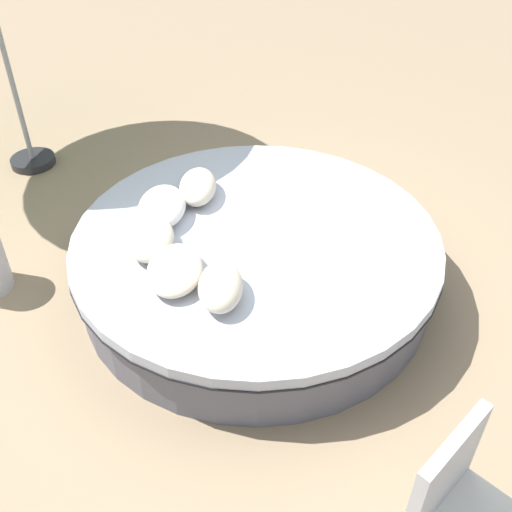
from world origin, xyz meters
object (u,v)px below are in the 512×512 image
Objects in this scene: throw_pillow_1 at (162,207)px; throw_pillow_2 at (151,239)px; throw_pillow_4 at (220,287)px; round_bed at (256,260)px; patio_chair at (461,508)px; throw_pillow_0 at (198,186)px; throw_pillow_3 at (175,270)px.

throw_pillow_2 is (0.39, -0.03, -0.01)m from throw_pillow_1.
throw_pillow_4 is at bearing 27.59° from throw_pillow_1.
throw_pillow_1 is (-0.24, -0.71, 0.33)m from round_bed.
throw_pillow_4 is 0.47× the size of patio_chair.
throw_pillow_0 reaches higher than round_bed.
throw_pillow_3 is at bearing 31.05° from throw_pillow_2.
patio_chair reaches higher than round_bed.
round_bed is 0.77m from throw_pillow_0.
throw_pillow_2 is at bearing -95.20° from patio_chair.
throw_pillow_0 is 1.00× the size of throw_pillow_2.
round_bed is at bearing 41.10° from throw_pillow_0.
throw_pillow_1 is at bearing -100.63° from patio_chair.
patio_chair is (2.39, 1.62, -0.02)m from throw_pillow_1.
throw_pillow_2 reaches higher than throw_pillow_3.
throw_pillow_0 is 1.00m from throw_pillow_3.
throw_pillow_0 is 0.91× the size of throw_pillow_1.
throw_pillow_1 is at bearing -152.41° from throw_pillow_4.
round_bed is 5.03× the size of throw_pillow_3.
throw_pillow_1 reaches higher than throw_pillow_3.
throw_pillow_3 is (0.33, 0.20, -0.01)m from throw_pillow_2.
round_bed is at bearing 160.61° from throw_pillow_4.
patio_chair is at bearing 37.70° from throw_pillow_4.
throw_pillow_1 is at bearing 174.90° from throw_pillow_2.
throw_pillow_1 is 0.73m from throw_pillow_3.
throw_pillow_3 is (0.72, 0.16, -0.02)m from throw_pillow_1.
patio_chair is at bearing 34.12° from throw_pillow_1.
throw_pillow_3 is 2.22m from patio_chair.
throw_pillow_0 is at bearing -169.39° from throw_pillow_4.
round_bed is 5.50× the size of throw_pillow_0.
throw_pillow_0 reaches higher than throw_pillow_3.
patio_chair is at bearing 39.56° from throw_pillow_2.
patio_chair is (2.15, 0.91, 0.31)m from round_bed.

